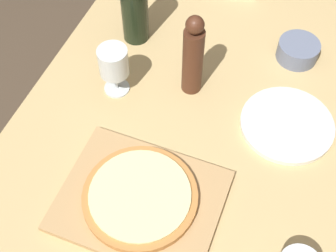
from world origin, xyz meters
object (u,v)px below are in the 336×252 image
(pizza, at_px, (140,196))
(wine_glass, at_px, (114,63))
(small_bowl, at_px, (298,51))
(pepper_mill, at_px, (193,57))

(pizza, distance_m, wine_glass, 0.36)
(wine_glass, relative_size, small_bowl, 1.26)
(pizza, xyz_separation_m, small_bowl, (0.24, 0.58, -0.00))
(wine_glass, distance_m, small_bowl, 0.52)
(pepper_mill, relative_size, small_bowl, 2.14)
(pizza, height_order, wine_glass, wine_glass)
(pizza, relative_size, pepper_mill, 1.06)
(pizza, height_order, pepper_mill, pepper_mill)
(pizza, bearing_deg, wine_glass, 123.73)
(pepper_mill, xyz_separation_m, wine_glass, (-0.19, -0.08, -0.02))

